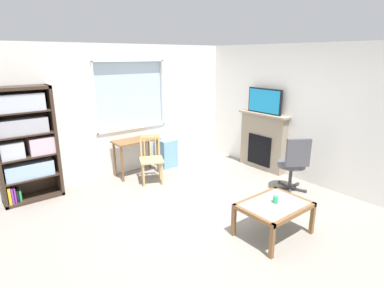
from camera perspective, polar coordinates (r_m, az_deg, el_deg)
The scene contains 12 objects.
ground at distance 4.79m, azimuth 1.14°, elevation -13.07°, with size 5.87×5.81×0.02m, color gray.
wall_back_with_window at distance 6.32m, azimuth -13.04°, elevation 5.63°, with size 4.87×0.15×2.53m.
wall_right at distance 6.18m, azimuth 19.48°, elevation 5.30°, with size 0.12×5.01×2.53m, color white.
bookshelf at distance 5.61m, azimuth -28.44°, elevation 0.43°, with size 0.90×0.38×1.87m.
desk_under_window at distance 6.20m, azimuth -10.27°, elevation -0.34°, with size 0.88×0.44×0.73m.
wooden_chair at distance 5.83m, azimuth -7.53°, elevation -2.68°, with size 0.55×0.54×0.90m.
plastic_drawer_unit at distance 6.69m, azimuth -4.80°, elevation -1.60°, with size 0.35×0.40×0.60m, color #72ADDB.
fireplace at distance 6.62m, azimuth 12.87°, elevation 0.52°, with size 0.26×1.16×1.19m.
tv at distance 6.43m, azimuth 13.23°, elevation 7.73°, with size 0.06×0.80×0.50m.
office_chair at distance 5.62m, azimuth 18.26°, elevation -3.10°, with size 0.62×0.62×1.00m.
coffee_table at distance 4.29m, azimuth 14.90°, elevation -11.36°, with size 0.91×0.67×0.45m.
sippy_cup at distance 4.28m, azimuth 15.14°, elevation -9.81°, with size 0.07×0.07×0.09m, color #33B770.
Camera 1 is at (-2.66, -3.23, 2.33)m, focal length 28.95 mm.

